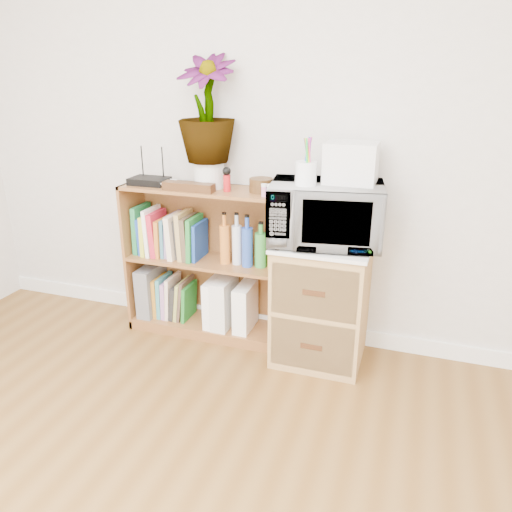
% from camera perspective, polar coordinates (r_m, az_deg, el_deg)
% --- Properties ---
extents(skirting_board, '(4.00, 0.02, 0.10)m').
position_cam_1_polar(skirting_board, '(3.30, 1.11, -7.52)').
color(skirting_board, white).
rests_on(skirting_board, ground).
extents(bookshelf, '(1.00, 0.30, 0.95)m').
position_cam_1_polar(bookshelf, '(3.12, -5.77, -0.77)').
color(bookshelf, brown).
rests_on(bookshelf, ground).
extents(wicker_unit, '(0.50, 0.45, 0.70)m').
position_cam_1_polar(wicker_unit, '(2.89, 7.45, -5.34)').
color(wicker_unit, '#9E7542').
rests_on(wicker_unit, ground).
extents(microwave, '(0.64, 0.48, 0.33)m').
position_cam_1_polar(microwave, '(2.69, 7.93, 4.82)').
color(microwave, white).
rests_on(microwave, wicker_unit).
extents(pen_cup, '(0.11, 0.11, 0.12)m').
position_cam_1_polar(pen_cup, '(2.59, 5.72, 9.37)').
color(pen_cup, white).
rests_on(pen_cup, microwave).
extents(small_appliance, '(0.26, 0.22, 0.21)m').
position_cam_1_polar(small_appliance, '(2.67, 10.82, 10.44)').
color(small_appliance, silver).
rests_on(small_appliance, microwave).
extents(router, '(0.23, 0.15, 0.04)m').
position_cam_1_polar(router, '(3.11, -12.08, 8.38)').
color(router, black).
rests_on(router, bookshelf).
extents(white_bowl, '(0.13, 0.13, 0.03)m').
position_cam_1_polar(white_bowl, '(3.05, -10.34, 8.17)').
color(white_bowl, white).
rests_on(white_bowl, bookshelf).
extents(plant_pot, '(0.18, 0.18, 0.15)m').
position_cam_1_polar(plant_pot, '(2.97, -5.40, 9.24)').
color(plant_pot, silver).
rests_on(plant_pot, bookshelf).
extents(potted_plant, '(0.33, 0.33, 0.59)m').
position_cam_1_polar(potted_plant, '(2.91, -5.66, 16.39)').
color(potted_plant, '#2F6829').
rests_on(potted_plant, plant_pot).
extents(trinket_box, '(0.30, 0.08, 0.05)m').
position_cam_1_polar(trinket_box, '(2.90, -7.70, 7.85)').
color(trinket_box, '#341B0E').
rests_on(trinket_box, bookshelf).
extents(kokeshi_doll, '(0.04, 0.04, 0.09)m').
position_cam_1_polar(kokeshi_doll, '(2.86, -3.35, 8.30)').
color(kokeshi_doll, red).
rests_on(kokeshi_doll, bookshelf).
extents(wooden_bowl, '(0.13, 0.13, 0.08)m').
position_cam_1_polar(wooden_bowl, '(2.85, 0.57, 8.10)').
color(wooden_bowl, '#38230F').
rests_on(wooden_bowl, bookshelf).
extents(paint_jars, '(0.11, 0.04, 0.06)m').
position_cam_1_polar(paint_jars, '(2.73, 1.58, 7.31)').
color(paint_jars, pink).
rests_on(paint_jars, bookshelf).
extents(file_box, '(0.10, 0.26, 0.33)m').
position_cam_1_polar(file_box, '(3.39, -11.84, -3.75)').
color(file_box, slate).
rests_on(file_box, bookshelf).
extents(magazine_holder_left, '(0.10, 0.24, 0.30)m').
position_cam_1_polar(magazine_holder_left, '(3.18, -4.54, -5.23)').
color(magazine_holder_left, white).
rests_on(magazine_holder_left, bookshelf).
extents(magazine_holder_mid, '(0.10, 0.26, 0.32)m').
position_cam_1_polar(magazine_holder_mid, '(3.16, -3.62, -5.24)').
color(magazine_holder_mid, silver).
rests_on(magazine_holder_mid, bookshelf).
extents(magazine_holder_right, '(0.09, 0.24, 0.29)m').
position_cam_1_polar(magazine_holder_right, '(3.12, -1.23, -5.82)').
color(magazine_holder_right, white).
rests_on(magazine_holder_right, bookshelf).
extents(cookbooks, '(0.44, 0.20, 0.30)m').
position_cam_1_polar(cookbooks, '(3.17, -9.91, 2.44)').
color(cookbooks, '#217C43').
rests_on(cookbooks, bookshelf).
extents(liquor_bottles, '(0.37, 0.07, 0.31)m').
position_cam_1_polar(liquor_bottles, '(2.95, -0.54, 1.67)').
color(liquor_bottles, orange).
rests_on(liquor_bottles, bookshelf).
extents(lower_books, '(0.24, 0.19, 0.28)m').
position_cam_1_polar(lower_books, '(3.32, -9.33, -4.71)').
color(lower_books, '#BE7C21').
rests_on(lower_books, bookshelf).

